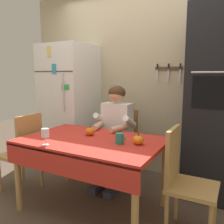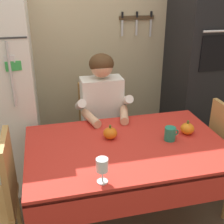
{
  "view_description": "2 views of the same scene",
  "coord_description": "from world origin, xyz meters",
  "px_view_note": "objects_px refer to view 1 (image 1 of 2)",
  "views": [
    {
      "loc": [
        1.28,
        -1.83,
        1.38
      ],
      "look_at": [
        0.14,
        0.26,
        1.0
      ],
      "focal_mm": 38.09,
      "sensor_mm": 36.0,
      "label": 1
    },
    {
      "loc": [
        -0.52,
        -1.61,
        1.79
      ],
      "look_at": [
        -0.08,
        0.23,
        0.94
      ],
      "focal_mm": 46.94,
      "sensor_mm": 36.0,
      "label": 2
    }
  ],
  "objects_px": {
    "seated_person": "(115,127)",
    "pumpkin_large": "(138,140)",
    "coffee_mug": "(120,138)",
    "chair_left_side": "(24,149)",
    "wine_glass": "(45,134)",
    "refrigerator": "(70,107)",
    "dining_table": "(91,148)",
    "pumpkin_medium": "(90,131)",
    "wall_oven": "(216,105)",
    "chair_right_side": "(183,177)",
    "chair_behind_person": "(121,142)"
  },
  "relations": [
    {
      "from": "seated_person",
      "to": "pumpkin_large",
      "type": "bearing_deg",
      "value": -45.45
    },
    {
      "from": "coffee_mug",
      "to": "chair_left_side",
      "type": "bearing_deg",
      "value": -177.39
    },
    {
      "from": "wine_glass",
      "to": "refrigerator",
      "type": "bearing_deg",
      "value": 119.35
    },
    {
      "from": "dining_table",
      "to": "pumpkin_large",
      "type": "distance_m",
      "value": 0.5
    },
    {
      "from": "dining_table",
      "to": "pumpkin_medium",
      "type": "bearing_deg",
      "value": 125.55
    },
    {
      "from": "refrigerator",
      "to": "chair_left_side",
      "type": "xyz_separation_m",
      "value": [
        0.05,
        -0.93,
        -0.39
      ]
    },
    {
      "from": "wall_oven",
      "to": "pumpkin_medium",
      "type": "height_order",
      "value": "wall_oven"
    },
    {
      "from": "seated_person",
      "to": "coffee_mug",
      "type": "distance_m",
      "value": 0.7
    },
    {
      "from": "coffee_mug",
      "to": "pumpkin_medium",
      "type": "height_order",
      "value": "pumpkin_medium"
    },
    {
      "from": "seated_person",
      "to": "pumpkin_large",
      "type": "distance_m",
      "value": 0.75
    },
    {
      "from": "chair_right_side",
      "to": "coffee_mug",
      "type": "distance_m",
      "value": 0.65
    },
    {
      "from": "wall_oven",
      "to": "chair_behind_person",
      "type": "relative_size",
      "value": 2.26
    },
    {
      "from": "wall_oven",
      "to": "chair_left_side",
      "type": "bearing_deg",
      "value": -153.63
    },
    {
      "from": "dining_table",
      "to": "pumpkin_medium",
      "type": "xyz_separation_m",
      "value": [
        -0.1,
        0.13,
        0.13
      ]
    },
    {
      "from": "chair_left_side",
      "to": "pumpkin_large",
      "type": "height_order",
      "value": "chair_left_side"
    },
    {
      "from": "seated_person",
      "to": "pumpkin_large",
      "type": "height_order",
      "value": "seated_person"
    },
    {
      "from": "wall_oven",
      "to": "pumpkin_medium",
      "type": "distance_m",
      "value": 1.42
    },
    {
      "from": "wall_oven",
      "to": "pumpkin_large",
      "type": "xyz_separation_m",
      "value": [
        -0.57,
        -0.85,
        -0.27
      ]
    },
    {
      "from": "chair_left_side",
      "to": "seated_person",
      "type": "bearing_deg",
      "value": 37.18
    },
    {
      "from": "wall_oven",
      "to": "coffee_mug",
      "type": "relative_size",
      "value": 19.41
    },
    {
      "from": "chair_behind_person",
      "to": "wine_glass",
      "type": "relative_size",
      "value": 6.0
    },
    {
      "from": "pumpkin_medium",
      "to": "seated_person",
      "type": "bearing_deg",
      "value": 83.97
    },
    {
      "from": "dining_table",
      "to": "seated_person",
      "type": "relative_size",
      "value": 1.12
    },
    {
      "from": "chair_behind_person",
      "to": "pumpkin_medium",
      "type": "distance_m",
      "value": 0.71
    },
    {
      "from": "seated_person",
      "to": "chair_behind_person",
      "type": "bearing_deg",
      "value": 90.0
    },
    {
      "from": "dining_table",
      "to": "seated_person",
      "type": "xyz_separation_m",
      "value": [
        -0.05,
        0.6,
        0.08
      ]
    },
    {
      "from": "refrigerator",
      "to": "coffee_mug",
      "type": "xyz_separation_m",
      "value": [
        1.27,
        -0.87,
        -0.11
      ]
    },
    {
      "from": "refrigerator",
      "to": "coffee_mug",
      "type": "relative_size",
      "value": 16.64
    },
    {
      "from": "pumpkin_large",
      "to": "chair_right_side",
      "type": "bearing_deg",
      "value": 0.35
    },
    {
      "from": "wall_oven",
      "to": "coffee_mug",
      "type": "distance_m",
      "value": 1.2
    },
    {
      "from": "dining_table",
      "to": "chair_right_side",
      "type": "height_order",
      "value": "chair_right_side"
    },
    {
      "from": "chair_right_side",
      "to": "pumpkin_medium",
      "type": "xyz_separation_m",
      "value": [
        -1.0,
        0.06,
        0.27
      ]
    },
    {
      "from": "seated_person",
      "to": "pumpkin_medium",
      "type": "distance_m",
      "value": 0.47
    },
    {
      "from": "seated_person",
      "to": "refrigerator",
      "type": "bearing_deg",
      "value": 162.82
    },
    {
      "from": "coffee_mug",
      "to": "wine_glass",
      "type": "relative_size",
      "value": 0.7
    },
    {
      "from": "chair_behind_person",
      "to": "seated_person",
      "type": "bearing_deg",
      "value": -90.0
    },
    {
      "from": "chair_left_side",
      "to": "pumpkin_large",
      "type": "xyz_separation_m",
      "value": [
        1.38,
        0.11,
        0.27
      ]
    },
    {
      "from": "wall_oven",
      "to": "chair_behind_person",
      "type": "xyz_separation_m",
      "value": [
        -1.1,
        -0.13,
        -0.54
      ]
    },
    {
      "from": "dining_table",
      "to": "coffee_mug",
      "type": "xyz_separation_m",
      "value": [
        0.32,
        0.01,
        0.13
      ]
    },
    {
      "from": "chair_behind_person",
      "to": "coffee_mug",
      "type": "bearing_deg",
      "value": -65.0
    },
    {
      "from": "chair_left_side",
      "to": "dining_table",
      "type": "bearing_deg",
      "value": 2.8
    },
    {
      "from": "chair_right_side",
      "to": "pumpkin_large",
      "type": "bearing_deg",
      "value": -179.65
    },
    {
      "from": "dining_table",
      "to": "seated_person",
      "type": "bearing_deg",
      "value": 94.41
    },
    {
      "from": "wall_oven",
      "to": "pumpkin_medium",
      "type": "bearing_deg",
      "value": -145.48
    },
    {
      "from": "coffee_mug",
      "to": "refrigerator",
      "type": "bearing_deg",
      "value": 145.49
    },
    {
      "from": "seated_person",
      "to": "chair_left_side",
      "type": "bearing_deg",
      "value": -142.82
    },
    {
      "from": "refrigerator",
      "to": "coffee_mug",
      "type": "distance_m",
      "value": 1.54
    },
    {
      "from": "wall_oven",
      "to": "wine_glass",
      "type": "relative_size",
      "value": 13.56
    },
    {
      "from": "refrigerator",
      "to": "seated_person",
      "type": "xyz_separation_m",
      "value": [
        0.9,
        -0.28,
        -0.16
      ]
    },
    {
      "from": "refrigerator",
      "to": "wine_glass",
      "type": "height_order",
      "value": "refrigerator"
    }
  ]
}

